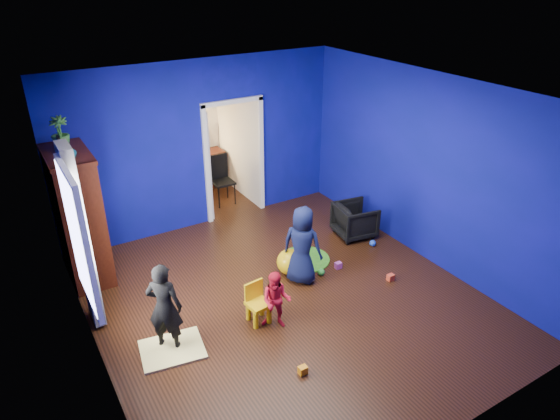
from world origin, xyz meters
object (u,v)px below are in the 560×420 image
hopper_ball (290,262)px  kid_chair (259,305)px  study_desk (203,169)px  crt_tv (81,213)px  tv_armoire (79,217)px  play_mat (305,259)px  child_black (165,307)px  folding_chair (223,181)px  armchair (355,220)px  child_navy (302,245)px  vase (69,152)px  toddler_red (276,300)px

hopper_ball → kid_chair: bearing=-141.9°
study_desk → crt_tv: bearing=-142.0°
tv_armoire → play_mat: bearing=-24.3°
child_black → kid_chair: child_black is taller
study_desk → folding_chair: folding_chair is taller
hopper_ball → study_desk: study_desk is taller
child_black → kid_chair: (1.18, -0.16, -0.34)m
child_black → study_desk: size_ratio=1.35×
armchair → child_black: bearing=114.8°
tv_armoire → child_navy: bearing=-34.1°
armchair → study_desk: size_ratio=0.73×
study_desk → folding_chair: size_ratio=0.96×
child_black → tv_armoire: tv_armoire is taller
hopper_ball → child_navy: bearing=-78.7°
folding_chair → armchair: bearing=-59.4°
child_black → child_navy: bearing=-132.5°
crt_tv → study_desk: 3.58m
study_desk → tv_armoire: bearing=-142.4°
hopper_ball → play_mat: hopper_ball is taller
child_black → armchair: bearing=-126.1°
study_desk → folding_chair: (0.00, -0.96, 0.09)m
armchair → study_desk: study_desk is taller
vase → tv_armoire: bearing=90.0°
folding_chair → hopper_ball: bearing=-94.1°
tv_armoire → study_desk: size_ratio=2.23×
child_black → child_navy: (2.18, 0.34, 0.01)m
hopper_ball → study_desk: (0.20, 3.72, 0.18)m
child_black → tv_armoire: bearing=-38.7°
child_navy → tv_armoire: (-2.67, 1.81, 0.38)m
vase → play_mat: 3.80m
toddler_red → study_desk: bearing=114.9°
tv_armoire → study_desk: (2.81, 2.16, -0.60)m
child_navy → hopper_ball: (-0.05, 0.25, -0.40)m
armchair → kid_chair: bearing=124.3°
child_navy → vase: bearing=23.5°
armchair → vase: (-4.20, 0.83, 1.77)m
child_black → tv_armoire: (-0.48, 2.15, 0.39)m
vase → study_desk: vase is taller
child_navy → folding_chair: 3.02m
play_mat → folding_chair: bearing=94.6°
crt_tv → study_desk: (2.77, 2.16, -0.65)m
child_navy → study_desk: bearing=-39.2°
armchair → kid_chair: (-2.54, -1.17, -0.04)m
toddler_red → tv_armoire: bearing=162.9°
armchair → toddler_red: toddler_red is taller
child_navy → toddler_red: child_navy is taller
child_navy → kid_chair: bearing=79.3°
armchair → child_black: child_black is taller
crt_tv → kid_chair: crt_tv is taller
play_mat → child_black: bearing=-162.8°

